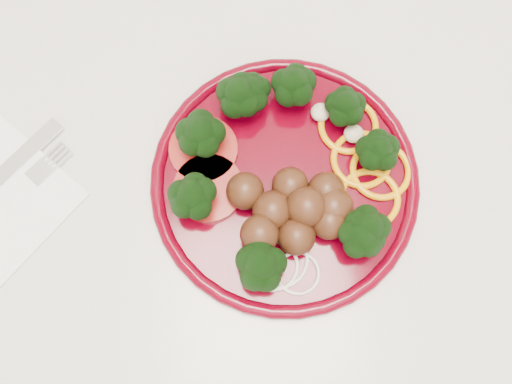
{
  "coord_description": "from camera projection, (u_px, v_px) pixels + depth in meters",
  "views": [
    {
      "loc": [
        -0.04,
        1.53,
        1.46
      ],
      "look_at": [
        -0.02,
        1.67,
        0.92
      ],
      "focal_mm": 40.0,
      "sensor_mm": 36.0,
      "label": 1
    }
  ],
  "objects": [
    {
      "name": "plate",
      "position": [
        288.0,
        177.0,
        0.56
      ],
      "size": [
        0.27,
        0.27,
        0.06
      ],
      "rotation": [
        0.0,
        0.0,
        -0.19
      ],
      "color": "#4C000C",
      "rests_on": "counter"
    },
    {
      "name": "counter",
      "position": [
        268.0,
        242.0,
        1.02
      ],
      "size": [
        2.4,
        0.6,
        0.9
      ],
      "color": "silver",
      "rests_on": "ground"
    }
  ]
}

